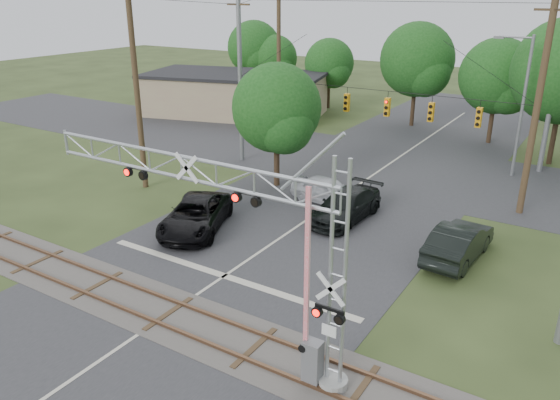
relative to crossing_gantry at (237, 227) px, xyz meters
The scene contains 14 objects.
ground 6.18m from the crossing_gantry, 156.04° to the right, with size 160.00×160.00×0.00m, color #2D3A1B.
road_main 10.26m from the crossing_gantry, 113.79° to the left, with size 14.00×90.00×0.02m, color #2D2D30.
road_cross 23.14m from the crossing_gantry, 99.36° to the left, with size 90.00×12.00×0.02m, color #2D2D30.
railroad_track 5.95m from the crossing_gantry, behind, with size 90.00×3.20×0.17m.
crossing_gantry is the anchor object (origin of this frame).
traffic_signal_span 18.59m from the crossing_gantry, 98.61° to the left, with size 19.34×0.36×11.50m.
pickup_black 11.28m from the crossing_gantry, 138.47° to the left, with size 2.69×5.83×1.62m, color black.
car_dark 13.12m from the crossing_gantry, 99.28° to the left, with size 2.20×5.42×1.57m, color black.
sedan_silver 15.10m from the crossing_gantry, 105.84° to the left, with size 1.79×4.46×1.52m, color #B5B8BD.
suv_dark 12.38m from the crossing_gantry, 68.18° to the left, with size 1.79×5.12×1.69m, color black.
commercial_building 38.51m from the crossing_gantry, 126.76° to the left, with size 18.95×13.06×4.02m.
streetlight 25.29m from the crossing_gantry, 80.88° to the left, with size 2.42×0.25×9.06m.
utility_poles 20.67m from the crossing_gantry, 94.58° to the left, with size 26.31×27.22×12.25m.
treeline 31.74m from the crossing_gantry, 95.34° to the left, with size 51.31×30.51×10.05m.
Camera 1 is at (13.12, -10.88, 11.62)m, focal length 35.00 mm.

